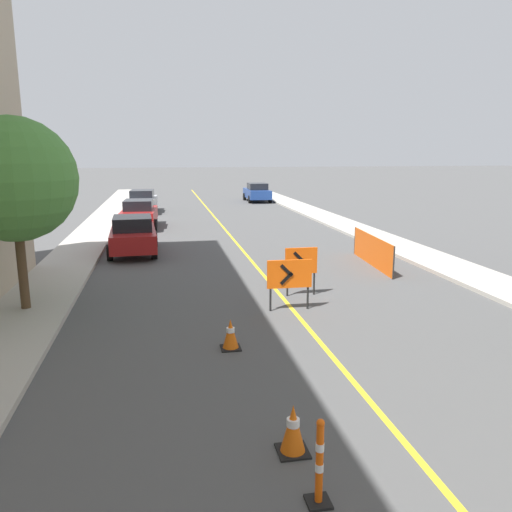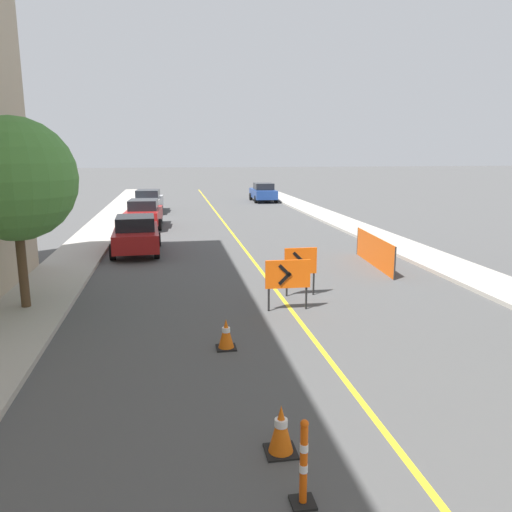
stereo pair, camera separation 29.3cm
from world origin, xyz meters
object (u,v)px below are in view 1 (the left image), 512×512
(arrow_barricade_primary, at_px, (289,276))
(parked_car_curb_near, at_px, (133,235))
(traffic_cone_fifth, at_px, (293,429))
(traffic_cone_farthest, at_px, (231,334))
(street_tree_left_near, at_px, (14,180))
(parked_car_curb_far, at_px, (142,201))
(parked_car_opposite_side, at_px, (257,192))
(delineator_post_rear, at_px, (319,468))
(parked_car_curb_mid, at_px, (139,214))
(arrow_barricade_secondary, at_px, (301,263))

(arrow_barricade_primary, height_order, parked_car_curb_near, parked_car_curb_near)
(traffic_cone_fifth, height_order, traffic_cone_farthest, traffic_cone_fifth)
(street_tree_left_near, bearing_deg, parked_car_curb_near, 72.07)
(parked_car_curb_far, height_order, street_tree_left_near, street_tree_left_near)
(parked_car_curb_near, distance_m, parked_car_opposite_side, 22.89)
(delineator_post_rear, height_order, parked_car_opposite_side, parked_car_opposite_side)
(traffic_cone_fifth, height_order, street_tree_left_near, street_tree_left_near)
(delineator_post_rear, relative_size, street_tree_left_near, 0.23)
(parked_car_curb_near, bearing_deg, delineator_post_rear, -82.20)
(traffic_cone_fifth, relative_size, delineator_post_rear, 0.65)
(parked_car_curb_mid, bearing_deg, street_tree_left_near, -96.34)
(traffic_cone_farthest, bearing_deg, arrow_barricade_secondary, 54.66)
(arrow_barricade_secondary, height_order, parked_car_opposite_side, parked_car_opposite_side)
(delineator_post_rear, bearing_deg, arrow_barricade_primary, 78.23)
(arrow_barricade_primary, xyz_separation_m, street_tree_left_near, (-6.95, 1.09, 2.56))
(traffic_cone_fifth, relative_size, parked_car_opposite_side, 0.17)
(traffic_cone_farthest, bearing_deg, parked_car_curb_far, 95.91)
(parked_car_curb_far, bearing_deg, arrow_barricade_primary, -75.54)
(arrow_barricade_secondary, bearing_deg, parked_car_curb_near, 125.72)
(traffic_cone_fifth, xyz_separation_m, street_tree_left_near, (-5.36, 7.45, 3.15))
(arrow_barricade_primary, distance_m, arrow_barricade_secondary, 1.48)
(parked_car_opposite_side, bearing_deg, delineator_post_rear, -98.72)
(delineator_post_rear, height_order, arrow_barricade_secondary, arrow_barricade_secondary)
(traffic_cone_fifth, bearing_deg, delineator_post_rear, -88.15)
(parked_car_curb_near, xyz_separation_m, parked_car_curb_far, (-0.09, 14.74, 0.00))
(arrow_barricade_secondary, height_order, parked_car_curb_far, parked_car_curb_far)
(street_tree_left_near, bearing_deg, traffic_cone_farthest, -34.79)
(arrow_barricade_primary, xyz_separation_m, parked_car_curb_near, (-4.51, 8.64, -0.16))
(arrow_barricade_secondary, xyz_separation_m, parked_car_curb_mid, (-5.23, 14.68, -0.20))
(traffic_cone_fifth, relative_size, arrow_barricade_secondary, 0.50)
(arrow_barricade_secondary, bearing_deg, parked_car_opposite_side, 82.15)
(traffic_cone_farthest, relative_size, street_tree_left_near, 0.13)
(parked_car_curb_near, distance_m, parked_car_curb_far, 14.74)
(parked_car_curb_mid, bearing_deg, parked_car_curb_far, 93.29)
(parked_car_curb_far, bearing_deg, parked_car_curb_mid, -86.22)
(traffic_cone_fifth, height_order, parked_car_curb_far, parked_car_curb_far)
(delineator_post_rear, distance_m, parked_car_curb_far, 30.98)
(parked_car_opposite_side, bearing_deg, arrow_barricade_secondary, -97.26)
(parked_car_curb_mid, bearing_deg, parked_car_opposite_side, 58.34)
(traffic_cone_fifth, bearing_deg, parked_car_curb_far, 95.79)
(delineator_post_rear, relative_size, parked_car_curb_mid, 0.26)
(delineator_post_rear, xyz_separation_m, parked_car_opposite_side, (6.34, 37.01, 0.32))
(traffic_cone_fifth, height_order, parked_car_curb_mid, parked_car_curb_mid)
(parked_car_curb_near, bearing_deg, parked_car_opposite_side, 63.42)
(parked_car_curb_far, xyz_separation_m, parked_car_opposite_side, (9.39, 6.18, 0.00))
(delineator_post_rear, distance_m, parked_car_curb_near, 16.36)
(arrow_barricade_secondary, distance_m, street_tree_left_near, 8.05)
(arrow_barricade_secondary, bearing_deg, street_tree_left_near, -178.01)
(parked_car_curb_far, relative_size, street_tree_left_near, 0.88)
(delineator_post_rear, bearing_deg, traffic_cone_fifth, 91.85)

